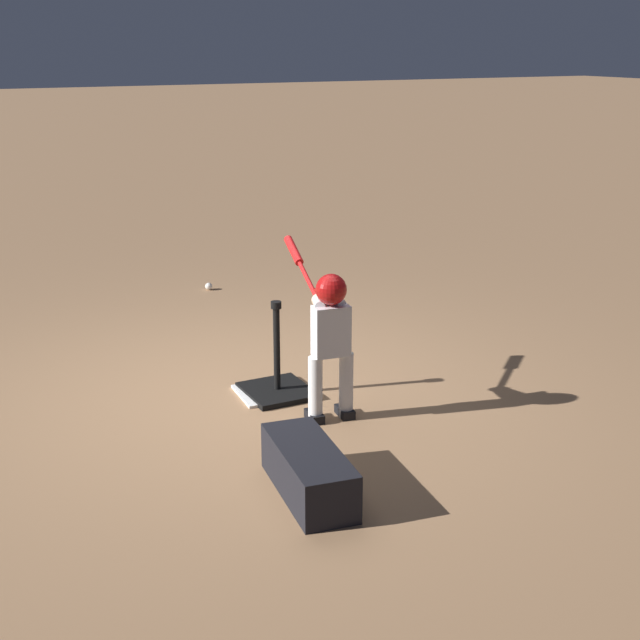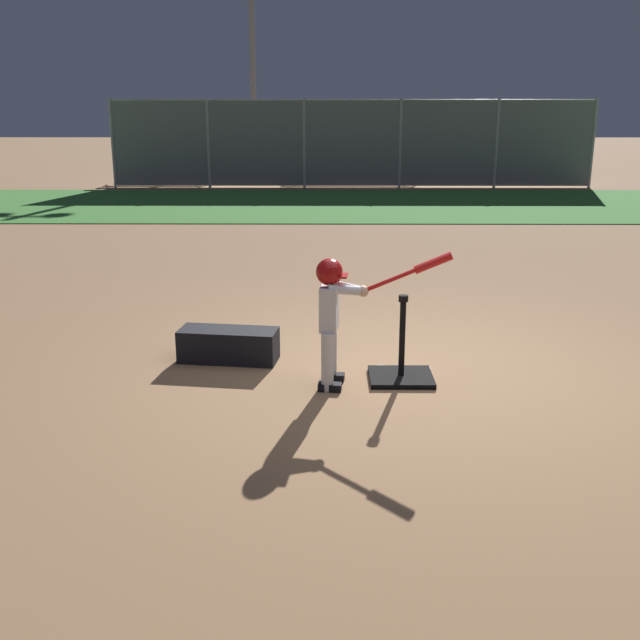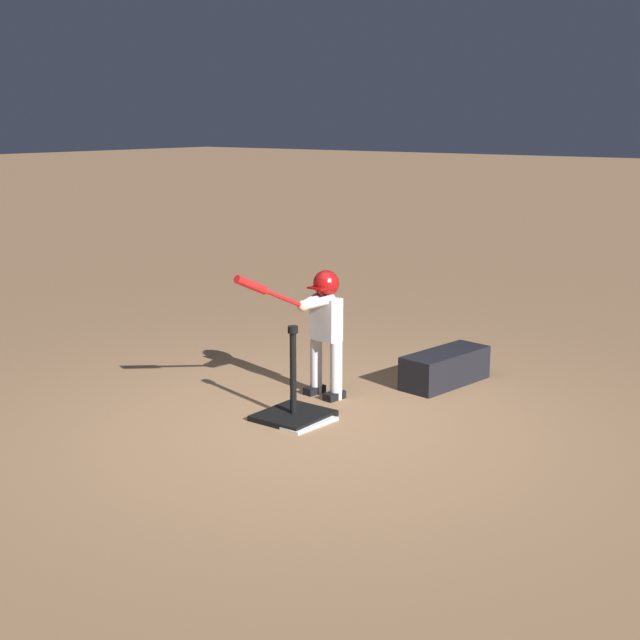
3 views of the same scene
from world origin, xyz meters
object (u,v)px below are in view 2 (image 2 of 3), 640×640
(batter_child, at_px, (335,307))
(bleachers_left_center, at_px, (355,166))
(bleachers_far_right, at_px, (169,166))
(equipment_bag, at_px, (229,345))
(batting_tee, at_px, (401,370))

(batter_child, distance_m, bleachers_left_center, 15.85)
(bleachers_far_right, xyz_separation_m, equipment_bag, (3.57, -15.32, -0.32))
(batting_tee, xyz_separation_m, bleachers_left_center, (0.24, 15.69, 0.37))
(bleachers_left_center, bearing_deg, batting_tee, -90.87)
(equipment_bag, bearing_deg, batting_tee, -9.91)
(batter_child, distance_m, equipment_bag, 1.20)
(bleachers_far_right, bearing_deg, equipment_bag, -76.87)
(batter_child, relative_size, equipment_bag, 1.30)
(bleachers_far_right, distance_m, equipment_bag, 15.74)
(equipment_bag, bearing_deg, batter_child, -25.69)
(batting_tee, height_order, equipment_bag, batting_tee)
(batter_child, distance_m, bleachers_far_right, 16.54)
(bleachers_left_center, height_order, equipment_bag, bleachers_left_center)
(batting_tee, distance_m, batter_child, 0.79)
(equipment_bag, bearing_deg, bleachers_left_center, 91.41)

